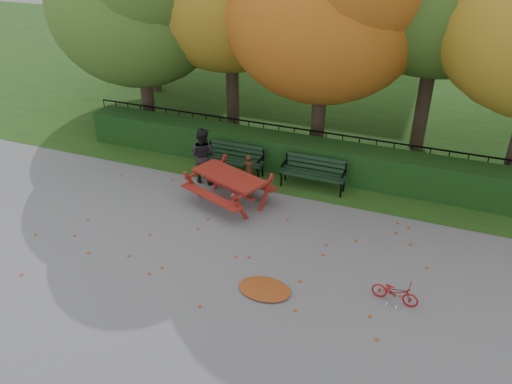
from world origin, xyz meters
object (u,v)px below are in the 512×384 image
at_px(bench_left, 234,157).
at_px(picnic_table, 229,181).
at_px(bench_right, 314,171).
at_px(adult, 203,155).
at_px(bicycle, 395,292).
at_px(child, 249,170).

bearing_deg(bench_left, picnic_table, -70.82).
relative_size(bench_right, adult, 1.11).
distance_m(bench_left, bicycle, 6.52).
relative_size(bench_right, child, 1.97).
xyz_separation_m(bench_right, bicycle, (2.79, -3.93, -0.28)).
bearing_deg(child, bicycle, 121.81).
bearing_deg(bench_right, child, -164.03).
height_order(bench_left, bicycle, bench_left).
xyz_separation_m(picnic_table, adult, (-1.19, 0.86, 0.15)).
bearing_deg(bench_left, child, -37.65).
bearing_deg(adult, bench_right, -162.22).
relative_size(bench_left, child, 1.97).
height_order(bench_left, child, child).
height_order(bench_left, bench_right, same).
xyz_separation_m(picnic_table, child, (0.07, 1.16, -0.20)).
bearing_deg(picnic_table, bench_left, 129.53).
height_order(bench_left, adult, adult).
relative_size(picnic_table, adult, 1.49).
bearing_deg(child, picnic_table, 65.27).
relative_size(bench_right, picnic_table, 0.75).
bearing_deg(bench_left, bench_right, 0.00).
relative_size(bench_left, bicycle, 1.94).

